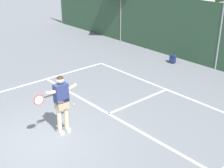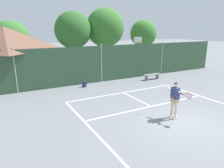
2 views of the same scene
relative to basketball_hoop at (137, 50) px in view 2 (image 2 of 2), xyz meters
name	(u,v)px [view 2 (image 2 of 2)]	position (x,y,z in m)	size (l,w,h in m)	color
ground_plane	(184,123)	(-4.54, -10.32, -2.31)	(120.00, 120.00, 0.00)	slate
court_markings	(174,118)	(-4.54, -9.68, -2.31)	(8.30, 11.10, 0.01)	white
chainlink_fence	(101,64)	(-4.54, -1.32, -0.81)	(26.09, 0.09, 3.15)	#2D4C33
basketball_hoop	(137,50)	(0.00, 0.00, 0.00)	(0.90, 0.67, 3.55)	#284CB2
clubhouse_building	(7,55)	(-11.34, 1.78, 0.03)	(6.20, 5.80, 4.51)	beige
treeline_backdrop	(69,32)	(-4.18, 8.12, 1.64)	(26.67, 4.48, 6.93)	brown
tennis_player	(175,97)	(-4.55, -9.64, -1.20)	(0.27, 1.44, 1.85)	silver
tennis_ball	(138,113)	(-5.85, -8.37, -2.28)	(0.07, 0.07, 0.07)	#CCE033
backpack_navy	(84,84)	(-6.40, -2.15, -2.12)	(0.30, 0.27, 0.46)	navy
courtside_bench	(152,75)	(-0.31, -2.76, -1.95)	(1.60, 0.36, 0.48)	gray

